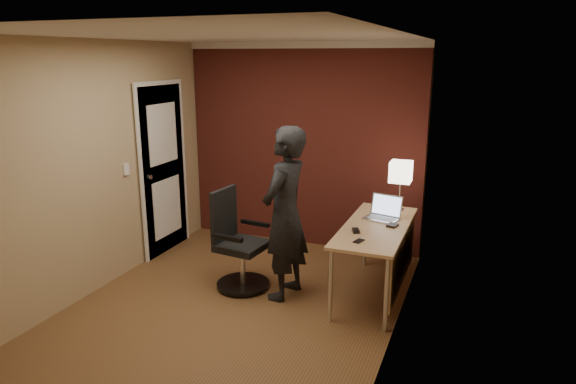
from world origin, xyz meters
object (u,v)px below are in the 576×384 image
object	(u,v)px
desk	(383,239)
wallet	(392,225)
mouse	(356,231)
office_chair	(237,246)
desk_lamp	(401,172)
person	(285,214)
laptop	(384,212)
phone	(359,241)

from	to	relation	value
desk	wallet	world-z (taller)	wallet
mouse	office_chair	bearing A→B (deg)	160.72
desk_lamp	office_chair	distance (m)	1.88
desk_lamp	person	size ratio (longest dim) A/B	0.31
mouse	office_chair	size ratio (longest dim) A/B	0.10
desk_lamp	office_chair	xyz separation A→B (m)	(-1.48, -0.93, -0.70)
laptop	wallet	distance (m)	0.27
desk_lamp	mouse	xyz separation A→B (m)	(-0.26, -0.86, -0.40)
desk	office_chair	bearing A→B (deg)	-166.92
person	desk	bearing A→B (deg)	117.42
mouse	desk_lamp	bearing A→B (deg)	50.76
laptop	wallet	bearing A→B (deg)	-60.38
mouse	office_chair	xyz separation A→B (m)	(-1.22, -0.07, -0.30)
phone	person	distance (m)	0.80
desk	wallet	xyz separation A→B (m)	(0.08, 0.03, 0.14)
wallet	office_chair	size ratio (longest dim) A/B	0.11
desk_lamp	mouse	size ratio (longest dim) A/B	5.35
desk	office_chair	world-z (taller)	office_chair
desk_lamp	phone	distance (m)	1.18
desk_lamp	wallet	world-z (taller)	desk_lamp
phone	wallet	xyz separation A→B (m)	(0.21, 0.53, 0.01)
mouse	wallet	xyz separation A→B (m)	(0.29, 0.30, -0.01)
desk	desk_lamp	bearing A→B (deg)	85.38
laptop	mouse	xyz separation A→B (m)	(-0.16, -0.53, -0.05)
mouse	laptop	bearing A→B (deg)	50.46
person	office_chair	bearing A→B (deg)	-84.15
laptop	office_chair	bearing A→B (deg)	-156.74
desk_lamp	office_chair	size ratio (longest dim) A/B	0.53
laptop	person	size ratio (longest dim) A/B	0.22
laptop	desk	bearing A→B (deg)	-79.27
desk	office_chair	xyz separation A→B (m)	(-1.43, -0.33, -0.15)
phone	desk_lamp	bearing A→B (deg)	97.20
mouse	wallet	size ratio (longest dim) A/B	0.91
phone	office_chair	size ratio (longest dim) A/B	0.11
desk	wallet	size ratio (longest dim) A/B	13.64
mouse	phone	bearing A→B (deg)	-92.48
laptop	phone	distance (m)	0.77
office_chair	person	world-z (taller)	person
desk	phone	bearing A→B (deg)	-104.13
mouse	person	size ratio (longest dim) A/B	0.06
office_chair	person	bearing A→B (deg)	-0.80
wallet	office_chair	world-z (taller)	office_chair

